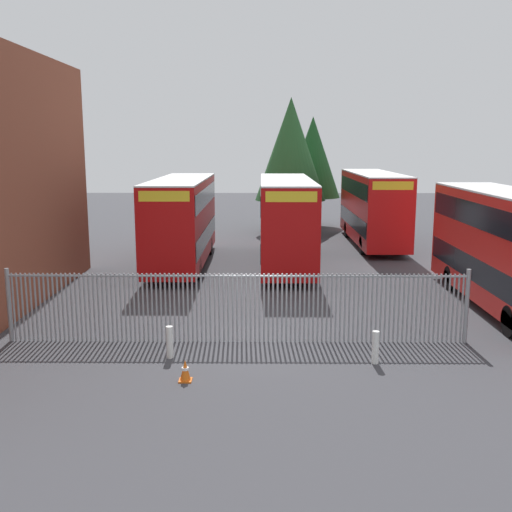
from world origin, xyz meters
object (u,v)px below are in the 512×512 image
(double_decker_bus_behind_fence_right, at_px, (373,205))
(double_decker_bus_far_back, at_px, (286,219))
(double_decker_bus_behind_fence_left, at_px, (182,218))
(traffic_cone_by_gate, at_px, (185,371))
(bollard_near_left, at_px, (170,342))
(bollard_center_front, at_px, (375,347))
(double_decker_bus_near_gate, at_px, (508,246))

(double_decker_bus_behind_fence_right, xyz_separation_m, double_decker_bus_far_back, (-5.59, -6.64, 0.00))
(double_decker_bus_behind_fence_left, bearing_deg, traffic_cone_by_gate, -82.38)
(bollard_near_left, xyz_separation_m, bollard_center_front, (5.89, -0.40, 0.00))
(double_decker_bus_far_back, distance_m, traffic_cone_by_gate, 15.62)
(traffic_cone_by_gate, bearing_deg, double_decker_bus_far_back, 78.00)
(double_decker_bus_near_gate, xyz_separation_m, double_decker_bus_behind_fence_right, (-2.33, 14.68, 0.00))
(bollard_center_front, height_order, traffic_cone_by_gate, bollard_center_front)
(double_decker_bus_far_back, bearing_deg, double_decker_bus_behind_fence_right, 49.86)
(double_decker_bus_far_back, height_order, traffic_cone_by_gate, double_decker_bus_far_back)
(double_decker_bus_behind_fence_right, height_order, bollard_center_front, double_decker_bus_behind_fence_right)
(double_decker_bus_behind_fence_right, xyz_separation_m, bollard_center_front, (-3.59, -20.43, -1.95))
(double_decker_bus_behind_fence_right, relative_size, traffic_cone_by_gate, 18.32)
(double_decker_bus_near_gate, height_order, double_decker_bus_far_back, same)
(bollard_center_front, xyz_separation_m, traffic_cone_by_gate, (-5.22, -1.34, -0.19))
(bollard_center_front, bearing_deg, bollard_near_left, 176.13)
(double_decker_bus_behind_fence_left, xyz_separation_m, traffic_cone_by_gate, (2.05, -15.30, -2.13))
(bollard_near_left, relative_size, bollard_center_front, 1.00)
(bollard_near_left, distance_m, traffic_cone_by_gate, 1.87)
(double_decker_bus_behind_fence_right, bearing_deg, bollard_center_front, -99.96)
(double_decker_bus_behind_fence_right, relative_size, double_decker_bus_far_back, 1.00)
(double_decker_bus_behind_fence_left, bearing_deg, double_decker_bus_behind_fence_right, 30.78)
(double_decker_bus_near_gate, distance_m, bollard_near_left, 13.11)
(bollard_near_left, bearing_deg, traffic_cone_by_gate, -69.01)
(bollard_center_front, bearing_deg, double_decker_bus_far_back, 98.28)
(double_decker_bus_behind_fence_right, bearing_deg, double_decker_bus_behind_fence_left, -149.22)
(double_decker_bus_far_back, height_order, bollard_near_left, double_decker_bus_far_back)
(double_decker_bus_behind_fence_right, height_order, bollard_near_left, double_decker_bus_behind_fence_right)
(double_decker_bus_near_gate, height_order, bollard_center_front, double_decker_bus_near_gate)
(double_decker_bus_behind_fence_right, distance_m, traffic_cone_by_gate, 23.58)
(double_decker_bus_behind_fence_left, distance_m, bollard_near_left, 13.77)
(double_decker_bus_near_gate, bearing_deg, bollard_near_left, -155.63)
(double_decker_bus_near_gate, xyz_separation_m, bollard_center_front, (-5.92, -5.75, -1.95))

